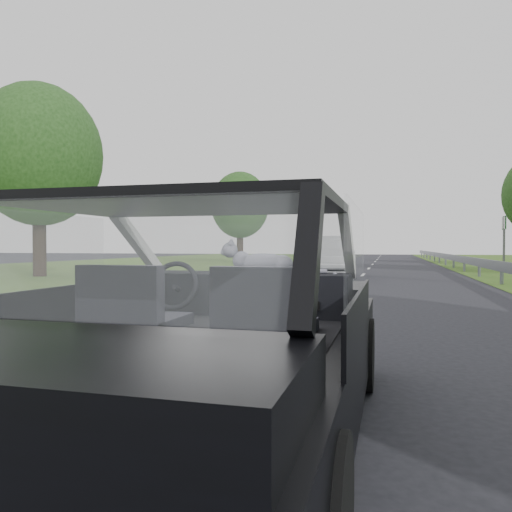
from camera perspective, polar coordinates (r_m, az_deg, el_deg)
The scene contains 11 objects.
ground at distance 3.29m, azimuth -5.03°, elevation -20.18°, with size 140.00×140.00×0.00m, color black.
subject_car at distance 3.10m, azimuth -5.05°, elevation -7.61°, with size 1.80×4.00×1.45m, color black.
dashboard at distance 3.67m, azimuth -1.70°, elevation -4.27°, with size 1.58×0.45×0.30m, color black.
driver_seat at distance 2.99m, azimuth -14.25°, elevation -4.98°, with size 0.50×0.72×0.42m, color black.
passenger_seat at distance 2.69m, azimuth 0.87°, elevation -5.62°, with size 0.50×0.72×0.42m, color black.
steering_wheel at distance 3.53m, azimuth -9.32°, elevation -3.36°, with size 0.36×0.36×0.04m, color black.
cat at distance 3.64m, azimuth 0.89°, elevation -0.66°, with size 0.56×0.17×0.25m, color gray.
other_car at distance 19.17m, azimuth 8.37°, elevation -0.07°, with size 1.90×4.82×1.59m, color #BABCBF.
highway_sign at distance 25.85m, azimuth 26.48°, elevation 1.24°, with size 0.10×1.03×2.58m, color #165725.
tree_5 at distance 21.43m, azimuth -23.56°, elevation 7.67°, with size 4.84×4.84×7.33m, color #1C3E15, non-canonical shape.
tree_6 at distance 37.73m, azimuth -1.84°, elevation 4.35°, with size 4.36×4.36×6.61m, color #1C3E15, non-canonical shape.
Camera 1 is at (1.05, -2.88, 1.20)m, focal length 35.00 mm.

